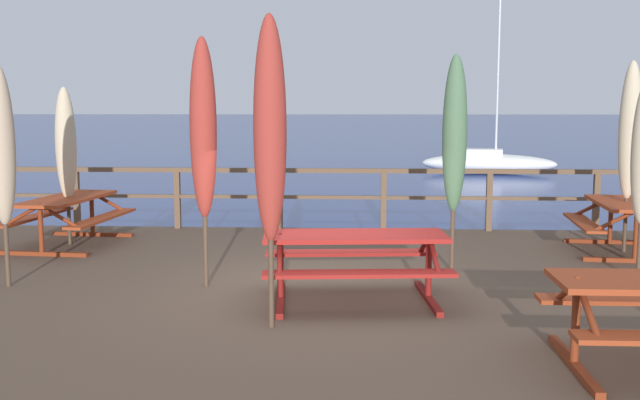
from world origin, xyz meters
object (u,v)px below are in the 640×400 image
picnic_table_back_right (623,216)px  patio_umbrella_short_back (66,145)px  patio_umbrella_short_mid (270,131)px  picnic_table_mid_left (68,210)px  patio_umbrella_tall_mid_left (455,135)px  patio_umbrella_tall_back_right (203,129)px  sailboat_distant (488,162)px  patio_umbrella_tall_mid_right (1,147)px  picnic_table_back_left (355,252)px  patio_umbrella_short_front (630,131)px

picnic_table_back_right → patio_umbrella_short_back: 8.56m
patio_umbrella_short_back → patio_umbrella_short_mid: patio_umbrella_short_mid is taller
picnic_table_mid_left → patio_umbrella_tall_mid_left: patio_umbrella_tall_mid_left is taller
picnic_table_back_right → patio_umbrella_tall_mid_left: 3.28m
patio_umbrella_tall_back_right → sailboat_distant: (7.67, 25.12, -2.23)m
patio_umbrella_tall_mid_right → patio_umbrella_tall_mid_left: patio_umbrella_tall_mid_left is taller
patio_umbrella_tall_mid_left → patio_umbrella_short_mid: 3.35m
patio_umbrella_tall_mid_right → patio_umbrella_short_back: (-0.33, 2.74, -0.12)m
picnic_table_mid_left → patio_umbrella_tall_mid_right: patio_umbrella_tall_mid_right is taller
patio_umbrella_tall_mid_left → picnic_table_back_right: bearing=27.6°
picnic_table_back_left → patio_umbrella_tall_back_right: bearing=161.6°
picnic_table_back_left → picnic_table_mid_left: (-4.52, 3.14, 0.00)m
picnic_table_back_right → patio_umbrella_tall_back_right: size_ratio=0.65×
picnic_table_mid_left → patio_umbrella_tall_mid_right: bearing=-83.3°
picnic_table_mid_left → patio_umbrella_short_back: size_ratio=0.87×
patio_umbrella_tall_mid_left → patio_umbrella_short_mid: (-2.09, -2.62, 0.13)m
picnic_table_back_right → patio_umbrella_short_back: bearing=178.6°
sailboat_distant → patio_umbrella_short_mid: bearing=-104.0°
sailboat_distant → patio_umbrella_short_back: bearing=-114.8°
patio_umbrella_tall_mid_right → patio_umbrella_short_mid: (3.39, -1.49, 0.24)m
picnic_table_back_left → picnic_table_mid_left: 5.50m
picnic_table_back_right → patio_umbrella_short_mid: (-4.78, -4.03, 1.38)m
patio_umbrella_short_mid → sailboat_distant: bearing=76.0°
picnic_table_back_left → patio_umbrella_tall_mid_right: size_ratio=0.80×
patio_umbrella_short_back → patio_umbrella_tall_mid_left: 6.03m
picnic_table_mid_left → patio_umbrella_tall_back_right: size_ratio=0.72×
patio_umbrella_short_front → patio_umbrella_tall_mid_right: 8.62m
picnic_table_back_left → patio_umbrella_tall_back_right: 2.32m
patio_umbrella_short_back → picnic_table_back_right: bearing=-1.4°
patio_umbrella_short_back → patio_umbrella_short_mid: bearing=-48.7°
picnic_table_back_left → patio_umbrella_tall_mid_left: bearing=51.5°
picnic_table_back_left → patio_umbrella_short_mid: bearing=-128.6°
patio_umbrella_tall_mid_right → patio_umbrella_tall_back_right: bearing=3.1°
patio_umbrella_short_front → patio_umbrella_tall_mid_left: bearing=-152.0°
patio_umbrella_short_mid → picnic_table_back_left: bearing=51.4°
patio_umbrella_short_back → sailboat_distant: bearing=65.2°
picnic_table_back_left → patio_umbrella_tall_mid_left: 2.39m
picnic_table_back_right → patio_umbrella_tall_mid_right: patio_umbrella_tall_mid_right is taller
picnic_table_mid_left → patio_umbrella_tall_mid_left: (5.79, -1.54, 1.24)m
patio_umbrella_short_back → patio_umbrella_tall_back_right: size_ratio=0.83×
picnic_table_mid_left → patio_umbrella_short_back: (-0.02, 0.07, 1.01)m
sailboat_distant → patio_umbrella_tall_mid_left: bearing=-100.8°
patio_umbrella_short_back → picnic_table_back_left: bearing=-35.3°
patio_umbrella_short_back → patio_umbrella_tall_mid_left: size_ratio=0.87×
patio_umbrella_tall_mid_left → picnic_table_back_left: bearing=-128.5°
patio_umbrella_tall_mid_right → patio_umbrella_tall_mid_left: bearing=11.7°
patio_umbrella_short_back → patio_umbrella_short_mid: size_ratio=0.82×
picnic_table_back_right → sailboat_distant: sailboat_distant is taller
patio_umbrella_tall_mid_right → patio_umbrella_short_front: bearing=17.5°
patio_umbrella_tall_mid_left → patio_umbrella_tall_back_right: bearing=-162.0°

